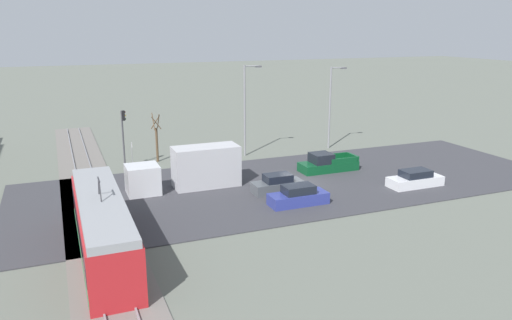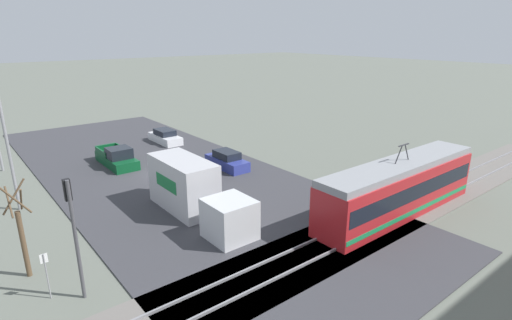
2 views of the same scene
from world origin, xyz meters
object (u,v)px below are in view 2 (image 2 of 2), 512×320
light_rail_tram (399,188)px  sedan_car_2 (195,169)px  street_lamp_mid_block (5,132)px  sedan_car_1 (227,161)px  traffic_light_pole (73,224)px  pickup_truck (117,158)px  box_truck (193,191)px  sedan_car_0 (165,137)px  street_tree (22,235)px  no_parking_sign (46,272)px

light_rail_tram → sedan_car_2: bearing=-64.7°
light_rail_tram → street_lamp_mid_block: size_ratio=1.46×
sedan_car_1 → light_rail_tram: bearing=103.4°
traffic_light_pole → street_lamp_mid_block: bearing=-87.5°
light_rail_tram → sedan_car_1: bearing=-76.6°
pickup_truck → street_lamp_mid_block: 10.91m
box_truck → sedan_car_0: 19.00m
street_lamp_mid_block → street_tree: bearing=83.5°
light_rail_tram → sedan_car_0: (3.83, -25.89, -1.13)m
sedan_car_2 → sedan_car_1: bearing=3.6°
street_lamp_mid_block → traffic_light_pole: bearing=92.5°
pickup_truck → sedan_car_2: bearing=119.8°
street_tree → pickup_truck: bearing=-124.4°
pickup_truck → sedan_car_0: pickup_truck is taller
box_truck → sedan_car_0: size_ratio=1.97×
sedan_car_2 → traffic_light_pole: traffic_light_pole is taller
light_rail_tram → sedan_car_2: size_ratio=3.26×
sedan_car_0 → sedan_car_1: bearing=91.7°
pickup_truck → street_tree: 17.15m
light_rail_tram → no_parking_sign: size_ratio=6.15×
sedan_car_0 → sedan_car_2: size_ratio=1.13×
pickup_truck → no_parking_sign: no_parking_sign is taller
street_tree → no_parking_sign: 2.74m
no_parking_sign → sedan_car_0: bearing=-127.4°
sedan_car_0 → traffic_light_pole: bearing=55.8°
sedan_car_1 → street_tree: size_ratio=0.92×
traffic_light_pole → street_lamp_mid_block: street_lamp_mid_block is taller
pickup_truck → traffic_light_pole: (8.05, 17.48, 2.90)m
box_truck → street_tree: size_ratio=1.90×
street_lamp_mid_block → sedan_car_2: bearing=170.6°
sedan_car_1 → sedan_car_2: (3.33, 0.21, -0.01)m
sedan_car_2 → box_truck: bearing=-120.9°
street_tree → street_lamp_mid_block: size_ratio=0.52×
sedan_car_1 → no_parking_sign: (16.55, 9.94, 0.66)m
traffic_light_pole → street_tree: traffic_light_pole is taller
box_truck → street_lamp_mid_block: street_lamp_mid_block is taller
street_lamp_mid_block → pickup_truck: bearing=-150.6°
sedan_car_2 → street_lamp_mid_block: street_lamp_mid_block is taller
light_rail_tram → pickup_truck: size_ratio=2.50×
sedan_car_2 → no_parking_sign: (13.22, 9.73, 0.67)m
pickup_truck → sedan_car_0: bearing=-146.7°
box_truck → sedan_car_0: (-6.74, -17.74, -1.01)m
box_truck → street_tree: street_tree is taller
box_truck → sedan_car_2: size_ratio=2.22×
pickup_truck → traffic_light_pole: traffic_light_pole is taller
light_rail_tram → traffic_light_pole: traffic_light_pole is taller
sedan_car_0 → traffic_light_pole: (15.01, 22.04, 2.97)m
pickup_truck → traffic_light_pole: bearing=65.3°
sedan_car_2 → street_lamp_mid_block: 13.57m
sedan_car_0 → street_lamp_mid_block: bearing=31.1°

